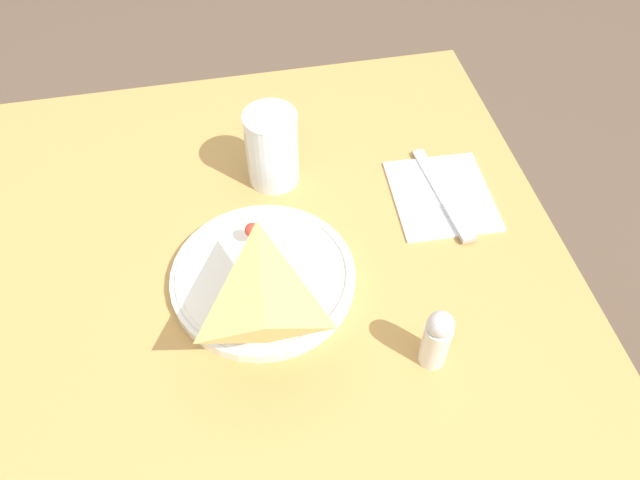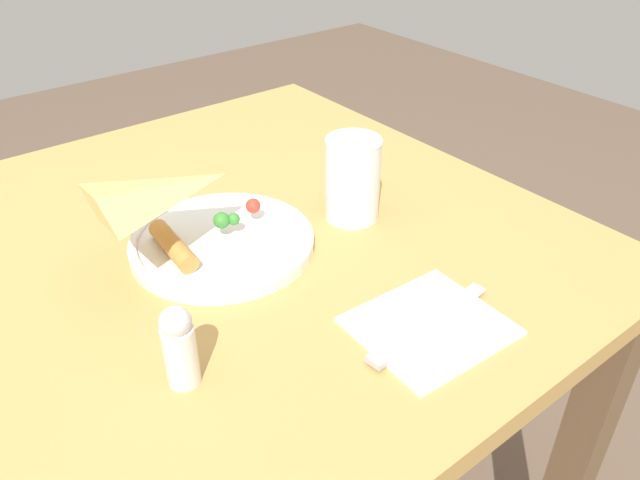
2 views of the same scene
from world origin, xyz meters
The scene contains 6 objects.
dining_table centered at (0.00, 0.00, 0.66)m, with size 1.06×0.85×0.78m.
plate_pizza centered at (0.10, -0.02, 0.79)m, with size 0.23×0.23×0.05m.
milk_glass centered at (0.28, -0.06, 0.83)m, with size 0.08×0.08×0.12m.
napkin_folded centered at (0.19, -0.29, 0.78)m, with size 0.16×0.14×0.00m.
butter_knife centered at (0.18, -0.29, 0.79)m, with size 0.19×0.03×0.01m.
salt_shaker centered at (-0.05, -0.20, 0.82)m, with size 0.03×0.03×0.09m.
Camera 2 is at (-0.22, -0.62, 1.23)m, focal length 35.00 mm.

